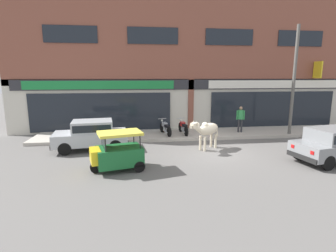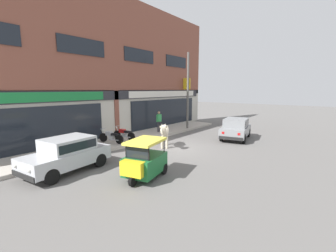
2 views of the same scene
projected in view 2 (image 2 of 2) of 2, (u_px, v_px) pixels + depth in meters
The scene contains 11 objects.
ground_plane at pixel (172, 148), 13.45m from camera, with size 90.00×90.00×0.00m, color #605E5B.
sidewalk at pixel (131, 138), 15.62m from camera, with size 19.00×2.81×0.17m, color #B7AFA3.
shop_building at pixel (113, 70), 15.86m from camera, with size 23.00×1.40×10.05m.
cow at pixel (164, 131), 13.44m from camera, with size 1.84×1.47×1.61m.
car_0 at pixel (236, 128), 15.69m from camera, with size 3.81×2.25×1.46m.
car_1 at pixel (67, 153), 9.49m from camera, with size 3.73×1.98×1.46m.
auto_rickshaw at pixel (144, 162), 8.74m from camera, with size 2.14×1.54×1.52m.
motorcycle_0 at pixel (111, 137), 13.89m from camera, with size 0.64×1.79×0.88m.
motorcycle_1 at pixel (124, 134), 14.76m from camera, with size 0.52×1.81×0.88m.
pedestrian at pixel (159, 119), 17.43m from camera, with size 0.49×0.32×1.60m.
utility_pole at pixel (188, 91), 18.74m from camera, with size 0.18×0.18×6.28m, color #595651.
Camera 2 is at (-10.45, -7.84, 3.46)m, focal length 24.00 mm.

